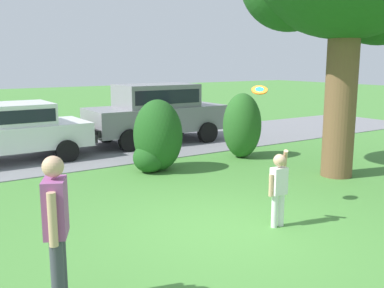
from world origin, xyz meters
name	(u,v)px	position (x,y,z in m)	size (l,w,h in m)	color
ground_plane	(229,228)	(0.00, 0.00, 0.00)	(80.00, 80.00, 0.00)	#478438
driveway_strip	(78,153)	(0.00, 7.16, 0.01)	(28.00, 4.40, 0.02)	slate
shrub_near_tree	(157,139)	(0.91, 4.03, 0.80)	(1.27, 1.27, 1.75)	#1E511C
shrub_centre_left	(242,126)	(3.65, 4.08, 0.90)	(1.07, 1.06, 1.80)	#286023
parked_sedan	(10,130)	(-1.84, 7.10, 0.85)	(4.41, 2.11, 1.56)	white
parked_suv	(156,110)	(2.78, 7.40, 1.08)	(4.73, 2.15, 1.92)	gray
child_thrower	(279,184)	(0.71, -0.38, 0.72)	(0.46, 0.26, 1.29)	white
frisbee	(259,90)	(1.02, 0.49, 2.17)	(0.30, 0.27, 0.20)	orange
adult_onlooker	(56,228)	(-3.06, -1.01, 0.98)	(0.35, 0.49, 1.74)	#3F3F4C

